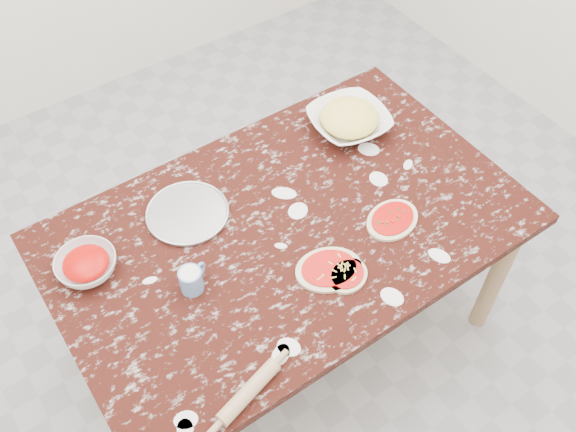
# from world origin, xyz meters

# --- Properties ---
(ground) EXTENTS (4.00, 4.00, 0.00)m
(ground) POSITION_xyz_m (0.00, 0.00, 0.00)
(ground) COLOR gray
(worktable) EXTENTS (1.60, 1.00, 0.75)m
(worktable) POSITION_xyz_m (0.00, 0.00, 0.67)
(worktable) COLOR black
(worktable) RESTS_ON ground
(pizza_tray) EXTENTS (0.34, 0.34, 0.01)m
(pizza_tray) POSITION_xyz_m (-0.26, 0.24, 0.76)
(pizza_tray) COLOR #B2B2B7
(pizza_tray) RESTS_ON worktable
(sauce_bowl) EXTENTS (0.26, 0.26, 0.06)m
(sauce_bowl) POSITION_xyz_m (-0.64, 0.21, 0.78)
(sauce_bowl) COLOR white
(sauce_bowl) RESTS_ON worktable
(cheese_bowl) EXTENTS (0.33, 0.33, 0.07)m
(cheese_bowl) POSITION_xyz_m (0.47, 0.26, 0.79)
(cheese_bowl) COLOR white
(cheese_bowl) RESTS_ON worktable
(flour_mug) EXTENTS (0.11, 0.07, 0.09)m
(flour_mug) POSITION_xyz_m (-0.39, -0.04, 0.79)
(flour_mug) COLOR #618BC2
(flour_mug) RESTS_ON worktable
(pizza_left) EXTENTS (0.26, 0.23, 0.02)m
(pizza_left) POSITION_xyz_m (0.00, -0.23, 0.76)
(pizza_left) COLOR beige
(pizza_left) RESTS_ON worktable
(pizza_mid) EXTENTS (0.17, 0.16, 0.02)m
(pizza_mid) POSITION_xyz_m (0.04, -0.28, 0.76)
(pizza_mid) COLOR beige
(pizza_mid) RESTS_ON worktable
(pizza_right) EXTENTS (0.23, 0.19, 0.02)m
(pizza_right) POSITION_xyz_m (0.31, -0.19, 0.76)
(pizza_right) COLOR beige
(pizza_right) RESTS_ON worktable
(rolling_pin) EXTENTS (0.23, 0.10, 0.04)m
(rolling_pin) POSITION_xyz_m (-0.44, -0.44, 0.77)
(rolling_pin) COLOR tan
(rolling_pin) RESTS_ON worktable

